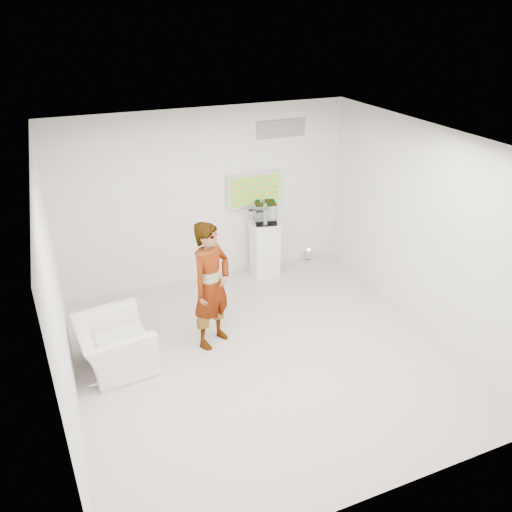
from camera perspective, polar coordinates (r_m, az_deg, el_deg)
name	(u,v)px	position (r m, az deg, el deg)	size (l,w,h in m)	color
room	(265,260)	(6.35, 1.05, -0.50)	(5.01, 5.01, 3.00)	#B3ACA4
tv	(254,190)	(8.72, -0.19, 7.58)	(1.00, 0.08, 0.60)	silver
logo_decal	(281,129)	(8.67, 2.86, 14.31)	(0.90, 0.02, 0.30)	gray
person	(211,286)	(6.93, -5.12, -3.39)	(0.69, 0.45, 1.88)	white
armchair	(115,344)	(7.04, -15.84, -9.69)	(1.05, 0.92, 0.68)	white
pedestal	(265,249)	(8.92, 0.99, 0.81)	(0.50, 0.50, 1.02)	white
floor_uplight	(308,255)	(9.60, 6.01, 0.11)	(0.17, 0.17, 0.27)	white
vitrine	(265,213)	(8.64, 1.03, 4.96)	(0.37, 0.37, 0.37)	white
console	(265,216)	(8.67, 1.03, 4.55)	(0.05, 0.17, 0.23)	white
wii_remote	(213,227)	(6.85, -4.97, 3.28)	(0.03, 0.14, 0.03)	white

